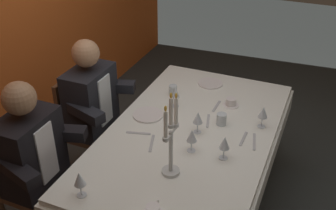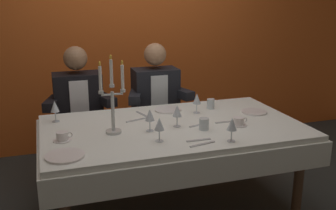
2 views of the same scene
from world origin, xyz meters
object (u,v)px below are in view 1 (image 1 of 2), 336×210
Objects in this scene: water_tumbler_1 at (173,90)px; seated_diner_0 at (30,151)px; coffee_cup_0 at (231,102)px; candelabra at (171,143)px; wine_glass_1 at (225,143)px; wine_glass_2 at (175,93)px; dinner_plate_2 at (148,115)px; wine_glass_0 at (263,113)px; wine_glass_3 at (192,136)px; dining_table at (190,146)px; dinner_plate_0 at (210,83)px; water_tumbler_0 at (221,119)px; wine_glass_5 at (198,118)px; wine_glass_4 at (80,180)px; seated_diner_1 at (90,100)px.

seated_diner_0 reaches higher than water_tumbler_1.
seated_diner_0 reaches higher than coffee_cup_0.
candelabra is 0.38m from wine_glass_1.
dinner_plate_2 is at bearing 146.63° from wine_glass_2.
wine_glass_0 is 0.48m from wine_glass_1.
seated_diner_0 reaches higher than wine_glass_3.
wine_glass_1 is at bearing -123.06° from dining_table.
dining_table is 0.57m from candelabra.
water_tumbler_0 is at bearing -154.83° from dinner_plate_0.
candelabra is at bearing 179.43° from wine_glass_5.
candelabra is at bearing -174.80° from dining_table.
water_tumbler_1 is at bearing 43.66° from wine_glass_1.
wine_glass_5 reaches higher than dinner_plate_2.
wine_glass_3 is (-0.01, 0.21, 0.00)m from wine_glass_1.
wine_glass_4 is at bearing 155.11° from wine_glass_5.
wine_glass_4 is at bearing 144.14° from wine_glass_0.
wine_glass_1 is 0.88m from water_tumbler_1.
candelabra is 0.48m from wine_glass_5.
water_tumbler_1 reaches higher than coffee_cup_0.
wine_glass_3 is 1.02m from seated_diner_1.
seated_diner_1 reaches higher than dining_table.
wine_glass_0 is (0.71, -0.40, -0.11)m from candelabra.
wine_glass_4 reaches higher than water_tumbler_0.
coffee_cup_0 is 0.11× the size of seated_diner_0.
wine_glass_5 is at bearing 121.64° from wine_glass_0.
wine_glass_4 is 1.00× the size of wine_glass_5.
seated_diner_0 reaches higher than wine_glass_5.
dinner_plate_2 is at bearing 157.54° from dinner_plate_0.
candelabra is 0.94m from coffee_cup_0.
seated_diner_1 is (-0.16, 0.66, -0.12)m from wine_glass_2.
candelabra is 0.97m from seated_diner_0.
dinner_plate_2 is 2.69× the size of water_tumbler_1.
wine_glass_4 is (-1.09, 0.79, -0.00)m from wine_glass_0.
wine_glass_0 is 1.00× the size of wine_glass_5.
dinner_plate_0 is 1.26× the size of wine_glass_4.
dining_table is at bearing 5.20° from candelabra.
wine_glass_4 is (-0.37, 0.39, -0.11)m from candelabra.
wine_glass_2 is at bearing 32.72° from wine_glass_3.
dinner_plate_0 is 0.74m from wine_glass_5.
dining_table is at bearing -172.91° from dinner_plate_0.
dining_table is at bearing -102.30° from dinner_plate_2.
water_tumbler_1 is 1.20m from seated_diner_0.
wine_glass_5 is (0.21, 0.25, 0.00)m from wine_glass_1.
seated_diner_1 is at bearing 29.79° from wine_glass_4.
water_tumbler_0 is (-0.10, -0.40, -0.07)m from wine_glass_2.
wine_glass_4 is (-0.63, 0.64, 0.00)m from wine_glass_1.
dinner_plate_2 is 1.36× the size of wine_glass_5.
dinner_plate_0 is at bearing -30.68° from seated_diner_0.
wine_glass_5 is 0.56m from water_tumbler_1.
wine_glass_1 is at bearing -161.41° from water_tumbler_0.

